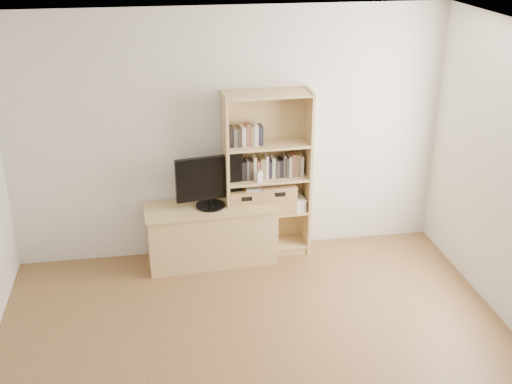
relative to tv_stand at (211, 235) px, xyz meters
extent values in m
cube|color=silver|center=(0.24, 0.25, 1.00)|extent=(4.50, 0.02, 2.60)
cube|color=white|center=(0.24, -2.25, 2.30)|extent=(4.50, 5.00, 0.01)
cube|color=tan|center=(0.00, 0.00, 0.00)|extent=(1.34, 0.57, 0.60)
cube|color=tan|center=(0.61, 0.09, 0.59)|extent=(0.90, 0.34, 1.79)
cube|color=black|center=(0.00, 0.00, 0.60)|extent=(0.70, 0.16, 0.55)
cube|color=black|center=(0.61, 0.11, 0.68)|extent=(0.83, 0.20, 0.22)
cube|color=black|center=(0.41, 0.10, 1.03)|extent=(0.35, 0.13, 0.18)
cube|color=white|center=(0.51, -0.01, 0.62)|extent=(0.06, 0.04, 0.10)
cube|color=tan|center=(0.37, 0.08, 0.33)|extent=(0.33, 0.28, 0.28)
cube|color=tan|center=(0.72, 0.09, 0.35)|extent=(0.37, 0.30, 0.30)
cube|color=silver|center=(0.54, 0.07, 0.48)|extent=(0.35, 0.26, 0.03)
cube|color=beige|center=(0.92, 0.09, 0.25)|extent=(0.18, 0.25, 0.11)
camera|label=1|loc=(-0.53, -5.97, 3.10)|focal=45.00mm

